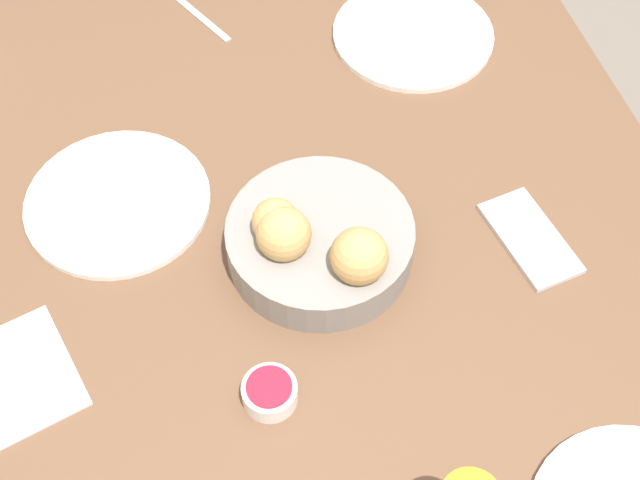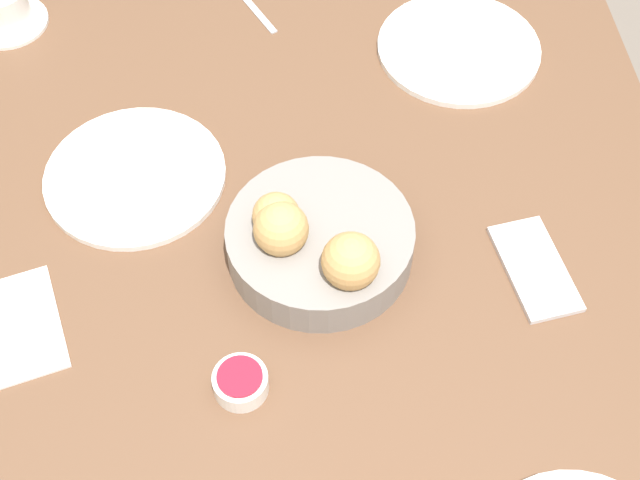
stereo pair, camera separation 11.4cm
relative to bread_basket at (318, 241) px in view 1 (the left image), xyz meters
name	(u,v)px [view 1 (the left image)]	position (x,y,z in m)	size (l,w,h in m)	color
ground_plane	(316,475)	(-0.02, 0.01, -0.76)	(10.00, 10.00, 0.00)	#6B6056
dining_table	(314,304)	(-0.02, 0.01, -0.12)	(1.33, 1.05, 0.73)	brown
bread_basket	(318,241)	(0.00, 0.00, 0.00)	(0.24, 0.24, 0.11)	gray
plate_near_right	(413,34)	(0.37, -0.25, -0.03)	(0.25, 0.25, 0.01)	white
plate_far_center	(118,202)	(0.16, 0.24, -0.03)	(0.25, 0.25, 0.01)	white
jam_bowl_berry	(270,392)	(-0.18, 0.10, -0.02)	(0.07, 0.07, 0.03)	white
fork_silver	(193,11)	(0.52, 0.07, -0.04)	(0.17, 0.09, 0.00)	#B7B7BC
napkin	(7,383)	(-0.08, 0.40, -0.04)	(0.19, 0.19, 0.00)	white
cell_phone	(530,238)	(-0.04, -0.28, -0.03)	(0.16, 0.10, 0.01)	silver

